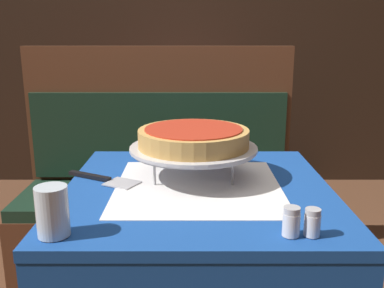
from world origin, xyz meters
name	(u,v)px	position (x,y,z in m)	size (l,w,h in m)	color
dining_table_front	(196,215)	(0.00, 0.00, 0.68)	(0.82, 0.82, 0.78)	#194799
dining_table_rear	(182,117)	(-0.08, 1.74, 0.66)	(0.79, 0.79, 0.78)	red
booth_bench	(157,209)	(-0.20, 0.87, 0.33)	(1.43, 0.52, 1.18)	brown
back_wall_panel	(193,39)	(0.00, 2.32, 1.20)	(6.00, 0.04, 2.40)	black
pizza_pan_stand	(192,149)	(-0.01, 0.08, 0.87)	(0.41, 0.41, 0.11)	#ADADB2
deep_dish_pizza	(192,137)	(-0.01, 0.08, 0.91)	(0.36, 0.36, 0.06)	tan
pizza_server	(102,179)	(-0.30, 0.05, 0.78)	(0.25, 0.17, 0.01)	#BCBCC1
water_glass_near	(51,211)	(-0.34, -0.34, 0.84)	(0.08, 0.08, 0.12)	silver
salt_shaker	(290,221)	(0.21, -0.34, 0.81)	(0.04, 0.04, 0.07)	silver
pepper_shaker	(311,222)	(0.26, -0.34, 0.81)	(0.04, 0.04, 0.07)	silver
condiment_caddy	(179,98)	(-0.10, 1.64, 0.81)	(0.13, 0.13, 0.15)	black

